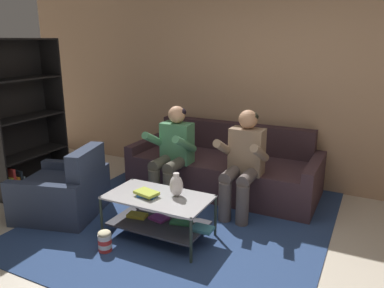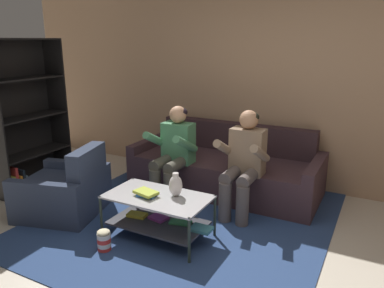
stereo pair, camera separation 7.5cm
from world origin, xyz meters
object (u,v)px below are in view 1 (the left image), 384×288
(book_stack, at_px, (147,194))
(popcorn_tub, at_px, (105,241))
(couch, at_px, (224,169))
(person_seated_left, at_px, (172,150))
(bookshelf, at_px, (20,126))
(armchair, at_px, (64,193))
(vase, at_px, (176,185))
(person_seated_right, at_px, (243,159))
(coffee_table, at_px, (160,211))

(book_stack, xyz_separation_m, popcorn_tub, (-0.22, -0.41, -0.37))
(couch, xyz_separation_m, person_seated_left, (-0.45, -0.58, 0.36))
(bookshelf, distance_m, armchair, 1.22)
(couch, xyz_separation_m, vase, (0.05, -1.39, 0.28))
(person_seated_right, xyz_separation_m, book_stack, (-0.66, -0.94, -0.18))
(coffee_table, bearing_deg, armchair, -178.12)
(book_stack, bearing_deg, couch, 82.31)
(vase, height_order, armchair, armchair)
(coffee_table, xyz_separation_m, vase, (0.15, 0.08, 0.27))
(armchair, bearing_deg, person_seated_left, 46.19)
(couch, xyz_separation_m, book_stack, (-0.21, -1.52, 0.19))
(coffee_table, bearing_deg, bookshelf, 172.80)
(coffee_table, height_order, bookshelf, bookshelf)
(person_seated_left, relative_size, popcorn_tub, 5.39)
(person_seated_left, bearing_deg, couch, 52.21)
(person_seated_left, distance_m, armchair, 1.34)
(couch, distance_m, book_stack, 1.55)
(bookshelf, bearing_deg, popcorn_tub, -21.25)
(popcorn_tub, bearing_deg, couch, 77.71)
(bookshelf, xyz_separation_m, armchair, (1.00, -0.33, -0.60))
(couch, distance_m, bookshelf, 2.70)
(vase, bearing_deg, person_seated_left, 121.78)
(couch, height_order, person_seated_left, person_seated_left)
(person_seated_left, distance_m, vase, 0.96)
(couch, relative_size, popcorn_tub, 11.24)
(person_seated_left, bearing_deg, popcorn_tub, -88.73)
(armchair, bearing_deg, coffee_table, 1.88)
(vase, bearing_deg, armchair, -175.10)
(person_seated_right, bearing_deg, popcorn_tub, -122.79)
(coffee_table, xyz_separation_m, book_stack, (-0.11, -0.05, 0.19))
(person_seated_left, bearing_deg, bookshelf, -162.33)
(person_seated_right, height_order, coffee_table, person_seated_right)
(person_seated_right, relative_size, book_stack, 4.63)
(armchair, bearing_deg, couch, 48.38)
(person_seated_left, relative_size, book_stack, 4.53)
(couch, bearing_deg, armchair, -131.62)
(bookshelf, relative_size, armchair, 1.89)
(bookshelf, height_order, popcorn_tub, bookshelf)
(book_stack, bearing_deg, vase, 27.26)
(coffee_table, height_order, book_stack, book_stack)
(person_seated_left, xyz_separation_m, popcorn_tub, (0.03, -1.35, -0.53))
(person_seated_right, bearing_deg, book_stack, -124.84)
(person_seated_right, bearing_deg, vase, -116.28)
(armchair, bearing_deg, person_seated_right, 27.44)
(vase, bearing_deg, couch, 92.07)
(couch, relative_size, person_seated_left, 2.09)
(couch, relative_size, book_stack, 9.44)
(person_seated_right, distance_m, coffee_table, 1.11)
(bookshelf, height_order, armchair, bookshelf)
(book_stack, distance_m, armchair, 1.16)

